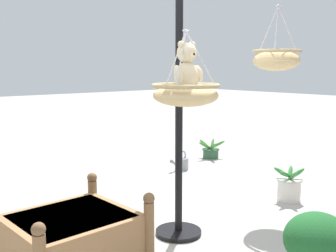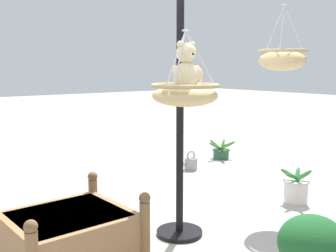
{
  "view_description": "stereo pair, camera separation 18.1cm",
  "coord_description": "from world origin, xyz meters",
  "px_view_note": "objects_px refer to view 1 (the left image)",
  "views": [
    {
      "loc": [
        2.27,
        2.81,
        1.59
      ],
      "look_at": [
        -0.03,
        0.12,
        1.08
      ],
      "focal_mm": 43.49,
      "sensor_mm": 36.0,
      "label": 1
    },
    {
      "loc": [
        2.13,
        2.92,
        1.59
      ],
      "look_at": [
        -0.03,
        0.12,
        1.08
      ],
      "focal_mm": 43.49,
      "sensor_mm": 36.0,
      "label": 2
    }
  ],
  "objects_px": {
    "hanging_basket_left_high": "(276,59)",
    "potted_plant_flowering_red": "(289,187)",
    "display_pole_central": "(179,151)",
    "watering_can": "(182,163)",
    "potted_plant_fern_front": "(211,151)",
    "teddy_bear": "(188,71)",
    "wooden_planter_box": "(72,244)",
    "hanging_basket_with_teddy": "(186,94)"
  },
  "relations": [
    {
      "from": "hanging_basket_left_high",
      "to": "potted_plant_flowering_red",
      "type": "relative_size",
      "value": 1.7
    },
    {
      "from": "watering_can",
      "to": "potted_plant_flowering_red",
      "type": "bearing_deg",
      "value": 88.66
    },
    {
      "from": "display_pole_central",
      "to": "teddy_bear",
      "type": "xyz_separation_m",
      "value": [
        0.15,
        0.27,
        0.75
      ]
    },
    {
      "from": "hanging_basket_left_high",
      "to": "potted_plant_fern_front",
      "type": "xyz_separation_m",
      "value": [
        -1.29,
        -2.19,
        -1.56
      ]
    },
    {
      "from": "teddy_bear",
      "to": "watering_can",
      "type": "relative_size",
      "value": 1.24
    },
    {
      "from": "display_pole_central",
      "to": "potted_plant_fern_front",
      "type": "bearing_deg",
      "value": -141.7
    },
    {
      "from": "display_pole_central",
      "to": "watering_can",
      "type": "relative_size",
      "value": 7.35
    },
    {
      "from": "hanging_basket_with_teddy",
      "to": "teddy_bear",
      "type": "bearing_deg",
      "value": 90.0
    },
    {
      "from": "wooden_planter_box",
      "to": "watering_can",
      "type": "bearing_deg",
      "value": -146.38
    },
    {
      "from": "hanging_basket_with_teddy",
      "to": "potted_plant_flowering_red",
      "type": "bearing_deg",
      "value": -176.21
    },
    {
      "from": "display_pole_central",
      "to": "potted_plant_flowering_red",
      "type": "distance_m",
      "value": 1.79
    },
    {
      "from": "display_pole_central",
      "to": "potted_plant_fern_front",
      "type": "relative_size",
      "value": 5.17
    },
    {
      "from": "display_pole_central",
      "to": "wooden_planter_box",
      "type": "bearing_deg",
      "value": 4.01
    },
    {
      "from": "potted_plant_fern_front",
      "to": "watering_can",
      "type": "bearing_deg",
      "value": 16.02
    },
    {
      "from": "teddy_bear",
      "to": "hanging_basket_left_high",
      "type": "relative_size",
      "value": 0.61
    },
    {
      "from": "wooden_planter_box",
      "to": "hanging_basket_with_teddy",
      "type": "bearing_deg",
      "value": 170.5
    },
    {
      "from": "potted_plant_flowering_red",
      "to": "watering_can",
      "type": "height_order",
      "value": "potted_plant_flowering_red"
    },
    {
      "from": "hanging_basket_left_high",
      "to": "wooden_planter_box",
      "type": "relative_size",
      "value": 0.72
    },
    {
      "from": "hanging_basket_left_high",
      "to": "watering_can",
      "type": "relative_size",
      "value": 2.02
    },
    {
      "from": "display_pole_central",
      "to": "hanging_basket_with_teddy",
      "type": "relative_size",
      "value": 4.04
    },
    {
      "from": "teddy_bear",
      "to": "hanging_basket_left_high",
      "type": "bearing_deg",
      "value": -173.21
    },
    {
      "from": "watering_can",
      "to": "hanging_basket_with_teddy",
      "type": "bearing_deg",
      "value": 48.12
    },
    {
      "from": "hanging_basket_with_teddy",
      "to": "potted_plant_fern_front",
      "type": "relative_size",
      "value": 1.28
    },
    {
      "from": "hanging_basket_with_teddy",
      "to": "display_pole_central",
      "type": "bearing_deg",
      "value": -120.96
    },
    {
      "from": "display_pole_central",
      "to": "potted_plant_flowering_red",
      "type": "xyz_separation_m",
      "value": [
        -1.67,
        0.13,
        -0.64
      ]
    },
    {
      "from": "potted_plant_fern_front",
      "to": "potted_plant_flowering_red",
      "type": "xyz_separation_m",
      "value": [
        0.99,
        2.23,
        0.05
      ]
    },
    {
      "from": "display_pole_central",
      "to": "wooden_planter_box",
      "type": "distance_m",
      "value": 1.28
    },
    {
      "from": "hanging_basket_with_teddy",
      "to": "wooden_planter_box",
      "type": "relative_size",
      "value": 0.65
    },
    {
      "from": "hanging_basket_left_high",
      "to": "watering_can",
      "type": "height_order",
      "value": "hanging_basket_left_high"
    },
    {
      "from": "teddy_bear",
      "to": "hanging_basket_with_teddy",
      "type": "bearing_deg",
      "value": -90.0
    },
    {
      "from": "hanging_basket_left_high",
      "to": "wooden_planter_box",
      "type": "distance_m",
      "value": 2.89
    },
    {
      "from": "hanging_basket_left_high",
      "to": "watering_can",
      "type": "xyz_separation_m",
      "value": [
        -0.35,
        -1.92,
        -1.58
      ]
    },
    {
      "from": "hanging_basket_with_teddy",
      "to": "potted_plant_fern_front",
      "type": "distance_m",
      "value": 3.87
    },
    {
      "from": "display_pole_central",
      "to": "potted_plant_fern_front",
      "type": "distance_m",
      "value": 3.46
    },
    {
      "from": "hanging_basket_with_teddy",
      "to": "teddy_bear",
      "type": "relative_size",
      "value": 1.47
    },
    {
      "from": "display_pole_central",
      "to": "hanging_basket_with_teddy",
      "type": "distance_m",
      "value": 0.63
    },
    {
      "from": "hanging_basket_left_high",
      "to": "potted_plant_flowering_red",
      "type": "distance_m",
      "value": 1.54
    },
    {
      "from": "potted_plant_flowering_red",
      "to": "hanging_basket_left_high",
      "type": "bearing_deg",
      "value": -7.14
    },
    {
      "from": "teddy_bear",
      "to": "potted_plant_fern_front",
      "type": "xyz_separation_m",
      "value": [
        -2.81,
        -2.37,
        -1.44
      ]
    },
    {
      "from": "wooden_planter_box",
      "to": "teddy_bear",
      "type": "bearing_deg",
      "value": 169.3
    },
    {
      "from": "hanging_basket_with_teddy",
      "to": "potted_plant_flowering_red",
      "type": "xyz_separation_m",
      "value": [
        -1.82,
        -0.12,
        -1.2
      ]
    },
    {
      "from": "hanging_basket_with_teddy",
      "to": "potted_plant_flowering_red",
      "type": "height_order",
      "value": "hanging_basket_with_teddy"
    }
  ]
}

